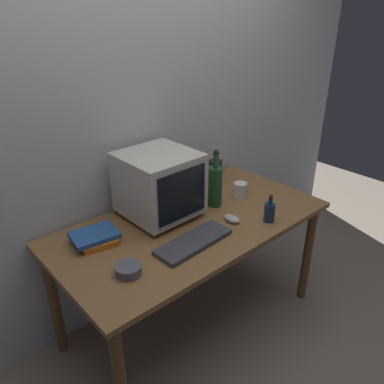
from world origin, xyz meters
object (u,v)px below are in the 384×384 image
mug (240,190)px  computer_mouse (232,219)px  crt_monitor (159,184)px  metal_canister (215,171)px  bottle_tall (215,185)px  cd_spindle (128,270)px  bottle_short (270,212)px  keyboard (194,242)px  book_stack (96,238)px

mug → computer_mouse: bearing=-146.5°
crt_monitor → metal_canister: bearing=11.9°
computer_mouse → bottle_tall: size_ratio=0.29×
cd_spindle → metal_canister: (0.98, 0.44, 0.05)m
cd_spindle → bottle_short: bearing=-8.7°
cd_spindle → metal_canister: bearing=24.2°
mug → metal_canister: 0.26m
computer_mouse → bottle_short: (0.16, -0.13, 0.04)m
metal_canister → keyboard: bearing=-142.9°
computer_mouse → mug: mug is taller
crt_monitor → keyboard: size_ratio=0.94×
crt_monitor → bottle_short: (0.41, -0.45, -0.13)m
computer_mouse → bottle_tall: (0.07, 0.20, 0.11)m
bottle_tall → bottle_short: bottle_tall is taller
computer_mouse → bottle_short: size_ratio=0.62×
bottle_tall → cd_spindle: bearing=-164.6°
computer_mouse → book_stack: bearing=152.0°
computer_mouse → metal_canister: size_ratio=0.67×
mug → metal_canister: bearing=81.9°
computer_mouse → book_stack: book_stack is taller
keyboard → cd_spindle: size_ratio=3.50×
bottle_short → metal_canister: bearing=75.5°
mug → crt_monitor: bearing=164.5°
bottle_tall → metal_canister: bottle_tall is taller
computer_mouse → crt_monitor: bearing=125.1°
crt_monitor → book_stack: crt_monitor is taller
mug → cd_spindle: 0.96m
cd_spindle → metal_canister: metal_canister is taller
keyboard → mug: 0.60m
crt_monitor → book_stack: size_ratio=1.63×
bottle_tall → book_stack: 0.74m
bottle_tall → cd_spindle: 0.78m
keyboard → bottle_tall: (0.37, 0.22, 0.12)m
computer_mouse → keyboard: bearing=-178.8°
bottle_short → cd_spindle: size_ratio=1.34×
bottle_short → mug: bottle_short is taller
computer_mouse → mug: bearing=30.6°
crt_monitor → book_stack: 0.44m
bottle_short → book_stack: bearing=151.7°
computer_mouse → metal_canister: 0.53m
keyboard → bottle_tall: 0.45m
crt_monitor → metal_canister: 0.58m
bottle_short → mug: bearing=70.5°
bottle_tall → cd_spindle: size_ratio=2.92×
crt_monitor → mug: (0.52, -0.14, -0.15)m
book_stack → mug: size_ratio=2.01×
metal_canister → mug: bearing=-98.1°
crt_monitor → bottle_tall: bearing=-20.6°
cd_spindle → bottle_tall: bearing=15.4°
book_stack → metal_canister: bearing=7.4°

